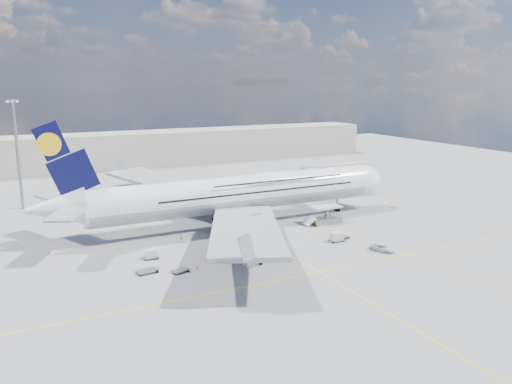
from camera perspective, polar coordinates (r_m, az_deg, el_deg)
name	(u,v)px	position (r m, az deg, el deg)	size (l,w,h in m)	color
ground	(261,238)	(96.35, 0.55, -5.23)	(300.00, 300.00, 0.00)	gray
taxi_line_main	(261,238)	(96.34, 0.55, -5.23)	(0.25, 220.00, 0.01)	yellow
taxi_line_cross	(319,272)	(80.10, 7.18, -9.06)	(120.00, 0.25, 0.01)	yellow
taxi_line_diag	(296,217)	(111.30, 4.62, -2.84)	(0.25, 100.00, 0.01)	yellow
airliner	(240,193)	(103.36, -1.85, -0.07)	(77.26, 79.15, 23.71)	white
jet_bridge	(328,173)	(127.20, 8.22, 2.16)	(18.80, 12.10, 8.50)	#B7B7BC
cargo_loader	(325,217)	(106.71, 7.90, -2.89)	(8.53, 3.20, 3.67)	silver
light_mast	(18,153)	(127.67, -25.59, 4.00)	(3.00, 0.70, 25.50)	gray
terminal	(139,149)	(183.05, -13.21, 4.80)	(180.00, 16.00, 12.00)	#B2AD9E
tree_line	(201,137)	(237.67, -6.35, 6.24)	(160.00, 6.00, 8.00)	#193814
dolly_row_a	(147,271)	(80.80, -12.30, -8.78)	(3.66, 2.45, 0.49)	gray
dolly_row_b	(180,270)	(80.20, -8.63, -8.84)	(3.13, 2.37, 0.41)	gray
dolly_row_c	(228,245)	(91.14, -3.21, -6.08)	(3.06, 1.90, 0.42)	gray
dolly_back	(151,254)	(86.63, -11.94, -6.95)	(2.62, 1.50, 1.62)	gray
dolly_nose_far	(340,237)	(96.95, 9.57, -5.05)	(3.59, 2.12, 0.51)	gray
dolly_nose_near	(337,237)	(94.81, 9.20, -5.06)	(3.05, 1.83, 1.84)	gray
baggage_tug	(253,260)	(82.14, -0.37, -7.76)	(3.35, 1.91, 1.98)	silver
catering_truck_inner	(142,207)	(114.77, -12.94, -1.66)	(7.35, 4.61, 4.08)	gray
catering_truck_outer	(127,194)	(128.16, -14.55, -0.26)	(7.25, 3.00, 4.27)	gray
service_van	(382,248)	(91.39, 14.25, -6.21)	(2.03, 4.40, 1.22)	silver
crew_nose	(360,206)	(119.70, 11.78, -1.57)	(0.60, 0.40, 1.66)	#B8FF1A
crew_loader	(317,224)	(103.44, 6.98, -3.60)	(0.81, 0.63, 1.67)	#DFEE19
crew_wing	(181,238)	(94.05, -8.53, -5.20)	(1.14, 0.47, 1.94)	#AFE418
crew_van	(330,216)	(109.49, 8.50, -2.74)	(0.83, 0.54, 1.70)	#B0E117
crew_tug	(277,258)	(83.53, 2.36, -7.50)	(0.98, 0.56, 1.52)	#9BE518
cone_nose	(390,202)	(127.41, 15.11, -1.14)	(0.47, 0.47, 0.60)	orange
cone_wing_left_inner	(176,211)	(116.17, -9.18, -2.17)	(0.46, 0.46, 0.59)	orange
cone_wing_left_outer	(166,200)	(127.20, -10.25, -0.92)	(0.50, 0.50, 0.63)	orange
cone_wing_right_inner	(220,246)	(90.79, -4.18, -6.23)	(0.37, 0.37, 0.48)	orange
cone_wing_right_outer	(197,267)	(81.27, -6.75, -8.56)	(0.38, 0.38, 0.48)	orange
cone_tail	(49,252)	(94.55, -22.53, -6.40)	(0.42, 0.42, 0.53)	orange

